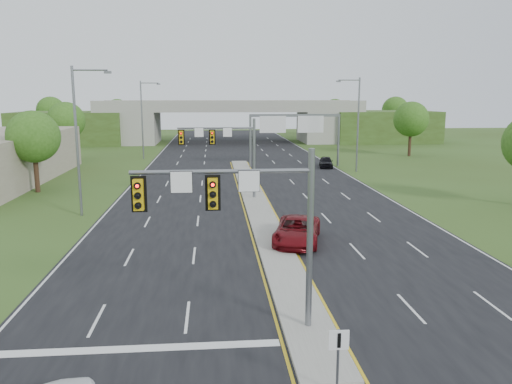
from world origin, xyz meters
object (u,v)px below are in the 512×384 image
(sign_gantry, at_px, (294,126))
(overpass, at_px, (231,124))
(signal_mast_far, at_px, (228,145))
(keep_right_sign, at_px, (338,352))
(signal_mast_near, at_px, (249,212))
(car_far_c, at_px, (326,162))
(car_far_a, at_px, (297,230))

(sign_gantry, distance_m, overpass, 35.75)
(signal_mast_far, relative_size, keep_right_sign, 3.18)
(signal_mast_far, height_order, overpass, overpass)
(signal_mast_near, bearing_deg, car_far_c, 73.57)
(car_far_a, relative_size, car_far_c, 1.40)
(overpass, bearing_deg, keep_right_sign, -90.00)
(signal_mast_near, xyz_separation_m, overpass, (2.26, 80.07, -1.17))
(overpass, distance_m, car_far_c, 37.73)
(sign_gantry, distance_m, car_far_a, 34.17)
(signal_mast_near, distance_m, keep_right_sign, 5.94)
(sign_gantry, relative_size, car_far_c, 2.88)
(keep_right_sign, height_order, car_far_a, keep_right_sign)
(keep_right_sign, distance_m, overpass, 84.55)
(sign_gantry, height_order, overpass, overpass)
(signal_mast_far, distance_m, car_far_c, 23.37)
(signal_mast_near, height_order, car_far_c, signal_mast_near)
(signal_mast_near, relative_size, keep_right_sign, 3.18)
(signal_mast_near, relative_size, signal_mast_far, 1.00)
(overpass, bearing_deg, car_far_c, -73.45)
(sign_gantry, xyz_separation_m, overpass, (-6.68, 35.08, -1.69))
(car_far_a, bearing_deg, sign_gantry, 95.77)
(overpass, bearing_deg, sign_gantry, -79.21)
(overpass, relative_size, car_far_a, 14.19)
(signal_mast_far, bearing_deg, sign_gantry, 65.89)
(signal_mast_near, relative_size, car_far_c, 1.74)
(keep_right_sign, xyz_separation_m, car_far_a, (1.50, 15.96, -0.71))
(car_far_c, bearing_deg, sign_gantry, 176.22)
(keep_right_sign, relative_size, car_far_a, 0.39)
(signal_mast_far, relative_size, car_far_c, 1.74)
(sign_gantry, bearing_deg, signal_mast_near, -101.25)
(signal_mast_near, bearing_deg, keep_right_sign, -63.06)
(signal_mast_far, distance_m, car_far_a, 14.55)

